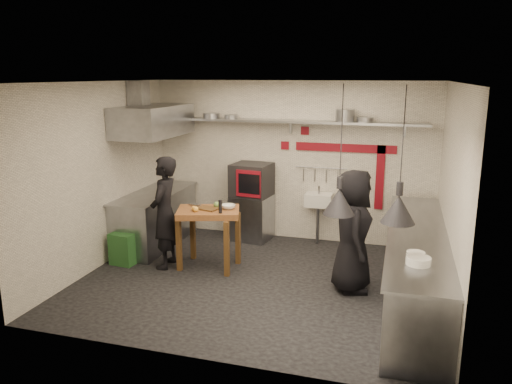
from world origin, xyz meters
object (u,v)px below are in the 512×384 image
(chef_left, at_px, (165,213))
(chef_right, at_px, (353,231))
(combi_oven, at_px, (252,180))
(green_bin, at_px, (125,248))
(prep_table, at_px, (209,238))
(oven_stand, at_px, (252,217))

(chef_left, relative_size, chef_right, 1.02)
(combi_oven, xyz_separation_m, chef_right, (1.94, -1.68, -0.25))
(combi_oven, height_order, chef_left, chef_left)
(green_bin, distance_m, prep_table, 1.36)
(green_bin, height_order, chef_left, chef_left)
(green_bin, bearing_deg, chef_left, 4.50)
(combi_oven, height_order, green_bin, combi_oven)
(combi_oven, distance_m, prep_table, 1.61)
(combi_oven, height_order, chef_right, chef_right)
(combi_oven, relative_size, green_bin, 1.29)
(prep_table, relative_size, chef_right, 0.55)
(prep_table, bearing_deg, green_bin, 171.61)
(chef_left, distance_m, chef_right, 2.82)
(chef_left, bearing_deg, green_bin, -91.70)
(chef_left, bearing_deg, combi_oven, 145.18)
(prep_table, relative_size, chef_left, 0.54)
(chef_left, bearing_deg, oven_stand, 145.56)
(oven_stand, xyz_separation_m, chef_left, (-0.88, -1.64, 0.46))
(prep_table, bearing_deg, combi_oven, 63.22)
(oven_stand, distance_m, chef_left, 1.92)
(chef_left, height_order, chef_right, chef_left)
(combi_oven, height_order, prep_table, combi_oven)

